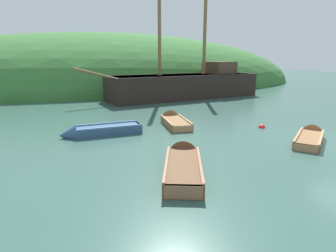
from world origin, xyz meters
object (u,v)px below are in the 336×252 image
(rowboat_portside, at_px, (98,132))
(rowboat_far, at_px, (173,122))
(sailing_ship, at_px, (186,89))
(rowboat_near_dock, at_px, (310,138))
(buoy_red, at_px, (262,128))
(rowboat_outer_right, at_px, (183,165))

(rowboat_portside, xyz_separation_m, rowboat_far, (4.19, 0.57, -0.03))
(sailing_ship, distance_m, rowboat_near_dock, 14.49)
(rowboat_portside, bearing_deg, rowboat_far, -169.76)
(rowboat_near_dock, distance_m, buoy_red, 2.71)
(rowboat_near_dock, height_order, rowboat_outer_right, rowboat_outer_right)
(sailing_ship, bearing_deg, rowboat_far, 54.07)
(sailing_ship, bearing_deg, rowboat_outer_right, 57.40)
(rowboat_outer_right, distance_m, rowboat_far, 6.45)
(sailing_ship, xyz_separation_m, buoy_red, (-1.68, -11.71, -0.82))
(rowboat_outer_right, xyz_separation_m, rowboat_far, (2.47, 5.95, -0.03))
(sailing_ship, relative_size, rowboat_near_dock, 5.00)
(rowboat_portside, relative_size, rowboat_far, 1.11)
(sailing_ship, relative_size, rowboat_far, 4.84)
(rowboat_far, bearing_deg, sailing_ship, -20.37)
(sailing_ship, distance_m, buoy_red, 11.86)
(rowboat_portside, bearing_deg, sailing_ship, -132.73)
(rowboat_near_dock, bearing_deg, rowboat_far, 93.43)
(sailing_ship, relative_size, buoy_red, 46.88)
(sailing_ship, bearing_deg, rowboat_near_dock, 79.89)
(rowboat_portside, xyz_separation_m, buoy_red, (8.05, -2.05, -0.14))
(sailing_ship, xyz_separation_m, rowboat_far, (-5.54, -9.09, -0.70))
(sailing_ship, height_order, rowboat_near_dock, sailing_ship)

